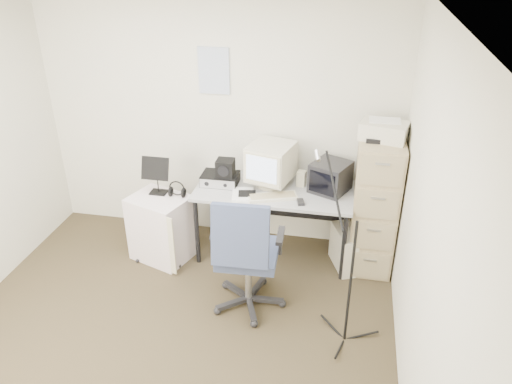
% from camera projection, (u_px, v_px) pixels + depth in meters
% --- Properties ---
extents(floor, '(3.60, 3.60, 0.01)m').
position_uv_depth(floor, '(165.00, 347.00, 3.96)').
color(floor, '#34301D').
rests_on(floor, ground).
extents(ceiling, '(3.60, 3.60, 0.01)m').
position_uv_depth(ceiling, '(127.00, 16.00, 2.79)').
color(ceiling, white).
rests_on(ceiling, ground).
extents(wall_back, '(3.60, 0.02, 2.50)m').
position_uv_depth(wall_back, '(218.00, 121.00, 4.93)').
color(wall_back, beige).
rests_on(wall_back, ground).
extents(wall_right, '(0.02, 3.60, 2.50)m').
position_uv_depth(wall_right, '(425.00, 238.00, 3.06)').
color(wall_right, beige).
rests_on(wall_right, ground).
extents(wall_calendar, '(0.30, 0.02, 0.44)m').
position_uv_depth(wall_calendar, '(214.00, 71.00, 4.69)').
color(wall_calendar, white).
rests_on(wall_calendar, wall_back).
extents(filing_cabinet, '(0.40, 0.60, 1.30)m').
position_uv_depth(filing_cabinet, '(375.00, 204.00, 4.67)').
color(filing_cabinet, gray).
rests_on(filing_cabinet, floor).
extents(printer, '(0.45, 0.36, 0.15)m').
position_uv_depth(printer, '(384.00, 131.00, 4.34)').
color(printer, '#EDE7BE').
rests_on(printer, filing_cabinet).
extents(desk, '(1.50, 0.70, 0.73)m').
position_uv_depth(desk, '(274.00, 222.00, 4.94)').
color(desk, '#9B9B9B').
rests_on(desk, floor).
extents(crt_monitor, '(0.47, 0.49, 0.42)m').
position_uv_depth(crt_monitor, '(271.00, 165.00, 4.74)').
color(crt_monitor, '#EDE7BE').
rests_on(crt_monitor, desk).
extents(crt_tv, '(0.42, 0.43, 0.29)m').
position_uv_depth(crt_tv, '(330.00, 177.00, 4.68)').
color(crt_tv, black).
rests_on(crt_tv, desk).
extents(desk_speaker, '(0.09, 0.09, 0.15)m').
position_uv_depth(desk_speaker, '(301.00, 179.00, 4.80)').
color(desk_speaker, beige).
rests_on(desk_speaker, desk).
extents(keyboard, '(0.48, 0.30, 0.03)m').
position_uv_depth(keyboard, '(273.00, 197.00, 4.60)').
color(keyboard, '#EDE7BE').
rests_on(keyboard, desk).
extents(mouse, '(0.08, 0.11, 0.03)m').
position_uv_depth(mouse, '(301.00, 202.00, 4.51)').
color(mouse, black).
rests_on(mouse, desk).
extents(radio_receiver, '(0.36, 0.26, 0.10)m').
position_uv_depth(radio_receiver, '(220.00, 179.00, 4.85)').
color(radio_receiver, black).
rests_on(radio_receiver, desk).
extents(radio_speaker, '(0.17, 0.16, 0.17)m').
position_uv_depth(radio_speaker, '(225.00, 168.00, 4.76)').
color(radio_speaker, black).
rests_on(radio_speaker, radio_receiver).
extents(papers, '(0.25, 0.30, 0.02)m').
position_uv_depth(papers, '(243.00, 194.00, 4.65)').
color(papers, white).
rests_on(papers, desk).
extents(pc_tower, '(0.33, 0.46, 0.40)m').
position_uv_depth(pc_tower, '(346.00, 249.00, 4.81)').
color(pc_tower, '#EDE7BE').
rests_on(pc_tower, floor).
extents(office_chair, '(0.67, 0.67, 1.11)m').
position_uv_depth(office_chair, '(248.00, 251.00, 4.15)').
color(office_chair, '#333D51').
rests_on(office_chair, floor).
extents(side_cart, '(0.65, 0.58, 0.66)m').
position_uv_depth(side_cart, '(161.00, 228.00, 4.90)').
color(side_cart, silver).
rests_on(side_cart, floor).
extents(music_stand, '(0.29, 0.19, 0.39)m').
position_uv_depth(music_stand, '(157.00, 175.00, 4.75)').
color(music_stand, black).
rests_on(music_stand, side_cart).
extents(headphones, '(0.18, 0.18, 0.03)m').
position_uv_depth(headphones, '(177.00, 191.00, 4.75)').
color(headphones, black).
rests_on(headphones, side_cart).
extents(mic_stand, '(0.03, 0.03, 1.45)m').
position_uv_depth(mic_stand, '(352.00, 265.00, 3.69)').
color(mic_stand, black).
rests_on(mic_stand, floor).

